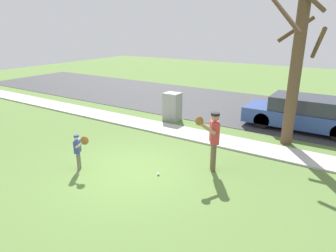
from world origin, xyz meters
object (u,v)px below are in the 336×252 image
Objects in this scene: person_child at (79,147)px; utility_cabinet at (172,107)px; person_adult at (213,135)px; baseball at (158,174)px; street_tree_near at (296,63)px; parked_wagon_blue at (303,113)px.

utility_cabinet reaches higher than person_child.
person_adult is at bearing -44.92° from utility_cabinet.
baseball is 5.81m from street_tree_near.
person_adult is 1.59× the size of person_child.
utility_cabinet is at bearing 61.74° from person_child.
person_child is 14.70× the size of baseball.
baseball is at bearing 12.52° from person_adult.
street_tree_near is at bearing -95.00° from parked_wagon_blue.
baseball is 5.26m from utility_cabinet.
street_tree_near is (1.35, 3.37, 1.74)m from person_adult.
parked_wagon_blue reaches higher than person_child.
street_tree_near is 2.93m from parked_wagon_blue.
street_tree_near is at bearing 17.93° from person_child.
person_adult is at bearing -105.93° from parked_wagon_blue.
person_adult is at bearing -111.85° from street_tree_near.
person_adult is 3.80m from person_child.
parked_wagon_blue is (0.17, 1.97, -2.16)m from street_tree_near.
utility_cabinet is 0.23× the size of street_tree_near.
person_child is (-3.21, -2.01, -0.37)m from person_adult.
person_child is 5.56m from utility_cabinet.
street_tree_near is at bearing -143.66° from person_adult.
utility_cabinet is at bearing 177.99° from street_tree_near.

